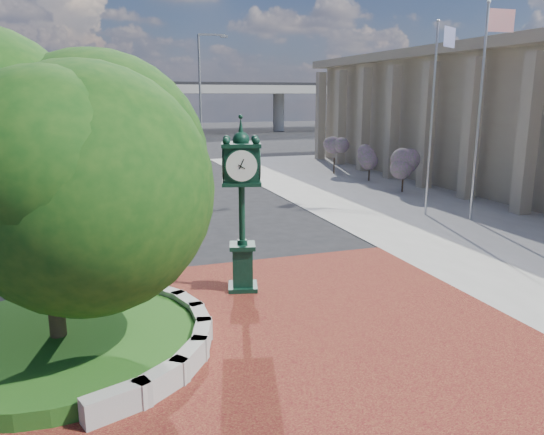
{
  "coord_description": "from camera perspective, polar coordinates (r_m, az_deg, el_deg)",
  "views": [
    {
      "loc": [
        -4.0,
        -11.92,
        5.64
      ],
      "look_at": [
        0.56,
        1.5,
        2.36
      ],
      "focal_mm": 35.0,
      "sensor_mm": 36.0,
      "label": 1
    }
  ],
  "objects": [
    {
      "name": "grass_bed",
      "position": [
        13.14,
        -21.89,
        -12.45
      ],
      "size": [
        6.1,
        6.1,
        0.4
      ],
      "primitive_type": "cylinder",
      "color": "#164313",
      "rests_on": "ground"
    },
    {
      "name": "shrub_far",
      "position": [
        38.97,
        6.72,
        6.97
      ],
      "size": [
        1.2,
        1.2,
        2.2
      ],
      "color": "#38281C",
      "rests_on": "ground"
    },
    {
      "name": "flagpole_b",
      "position": [
        25.99,
        16.81,
        10.14
      ],
      "size": [
        1.3,
        0.7,
        8.94
      ],
      "color": "silver",
      "rests_on": "ground"
    },
    {
      "name": "ground",
      "position": [
        13.78,
        -0.21,
        -11.15
      ],
      "size": [
        200.0,
        200.0,
        0.0
      ],
      "primitive_type": "plane",
      "color": "black",
      "rests_on": "ground"
    },
    {
      "name": "street_lamp_far",
      "position": [
        54.89,
        -14.48,
        11.89
      ],
      "size": [
        1.79,
        0.88,
        8.43
      ],
      "color": "slate",
      "rests_on": "ground"
    },
    {
      "name": "plaza",
      "position": [
        12.92,
        1.24,
        -12.78
      ],
      "size": [
        12.0,
        12.0,
        0.04
      ],
      "primitive_type": "cube",
      "color": "maroon",
      "rests_on": "ground"
    },
    {
      "name": "shrub_near",
      "position": [
        32.23,
        13.96,
        5.42
      ],
      "size": [
        1.2,
        1.2,
        2.2
      ],
      "color": "#38281C",
      "rests_on": "ground"
    },
    {
      "name": "shrub_mid",
      "position": [
        36.05,
        10.47,
        6.35
      ],
      "size": [
        1.2,
        1.2,
        2.2
      ],
      "color": "#38281C",
      "rests_on": "ground"
    },
    {
      "name": "post_clock",
      "position": [
        15.14,
        -3.28,
        2.07
      ],
      "size": [
        1.24,
        1.24,
        5.04
      ],
      "color": "black",
      "rests_on": "ground"
    },
    {
      "name": "parked_car",
      "position": [
        47.29,
        -9.92,
        6.88
      ],
      "size": [
        1.99,
        4.45,
        1.48
      ],
      "primitive_type": "imported",
      "rotation": [
        0.0,
        0.0,
        0.06
      ],
      "color": "#65100E",
      "rests_on": "ground"
    },
    {
      "name": "tree_street",
      "position": [
        30.01,
        -18.9,
        7.73
      ],
      "size": [
        4.4,
        4.4,
        5.45
      ],
      "color": "#38281C",
      "rests_on": "ground"
    },
    {
      "name": "tree_planter",
      "position": [
        12.11,
        -23.29,
        2.85
      ],
      "size": [
        5.2,
        5.2,
        6.33
      ],
      "color": "#38281C",
      "rests_on": "ground"
    },
    {
      "name": "sidewalk",
      "position": [
        30.2,
        23.16,
        1.23
      ],
      "size": [
        20.0,
        50.0,
        0.04
      ],
      "primitive_type": "cube",
      "color": "#9E9B93",
      "rests_on": "ground"
    },
    {
      "name": "street_lamp_near",
      "position": [
        41.33,
        -7.4,
        13.28
      ],
      "size": [
        2.26,
        0.44,
        10.08
      ],
      "color": "slate",
      "rests_on": "ground"
    },
    {
      "name": "planter_wall",
      "position": [
        13.14,
        -11.7,
        -11.4
      ],
      "size": [
        2.96,
        6.77,
        0.54
      ],
      "color": "#9E9B93",
      "rests_on": "ground"
    },
    {
      "name": "overpass",
      "position": [
        82.01,
        -16.59,
        13.12
      ],
      "size": [
        90.0,
        12.0,
        7.5
      ],
      "color": "#9E9B93",
      "rests_on": "ground"
    },
    {
      "name": "flagpole_a",
      "position": [
        25.55,
        21.41,
        10.49
      ],
      "size": [
        1.5,
        0.17,
        9.57
      ],
      "color": "silver",
      "rests_on": "ground"
    }
  ]
}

